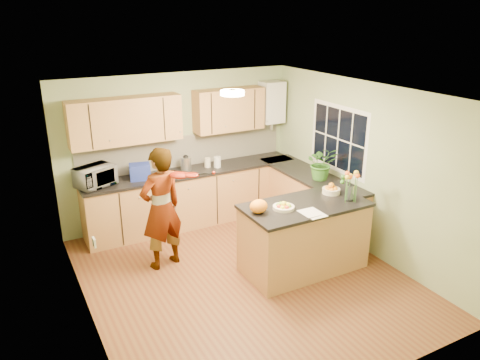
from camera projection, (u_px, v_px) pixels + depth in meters
name	position (u px, v px, depth m)	size (l,w,h in m)	color
floor	(243.00, 277.00, 6.36)	(4.50, 4.50, 0.00)	brown
ceiling	(244.00, 93.00, 5.51)	(4.00, 4.50, 0.02)	silver
wall_back	(179.00, 148.00, 7.80)	(4.00, 0.02, 2.50)	gray
wall_front	(367.00, 275.00, 4.07)	(4.00, 0.02, 2.50)	gray
wall_left	(81.00, 224.00, 5.05)	(0.02, 4.50, 2.50)	gray
wall_right	(364.00, 168.00, 6.82)	(0.02, 4.50, 2.50)	gray
back_counter	(193.00, 196.00, 7.86)	(3.64, 0.62, 0.94)	#AE7645
right_counter	(310.00, 201.00, 7.66)	(0.62, 2.24, 0.94)	#AE7645
splashback	(185.00, 151.00, 7.85)	(3.60, 0.02, 0.52)	silver
upper_cabinets	(171.00, 116.00, 7.37)	(3.20, 0.34, 0.70)	#AE7645
boiler	(272.00, 102.00, 8.20)	(0.40, 0.30, 0.86)	silver
window_right	(338.00, 139.00, 7.21)	(0.01, 1.30, 1.05)	silver
light_switch	(94.00, 242.00, 4.54)	(0.02, 0.09, 0.09)	silver
ceiling_lamp	(232.00, 93.00, 5.77)	(0.30, 0.30, 0.07)	#FFEABF
peninsula_island	(304.00, 237.00, 6.43)	(1.70, 0.87, 0.97)	#AE7645
fruit_dish	(284.00, 206.00, 6.10)	(0.28, 0.28, 0.10)	beige
orange_bowl	(331.00, 189.00, 6.61)	(0.25, 0.25, 0.15)	beige
flower_vase	(351.00, 178.00, 6.27)	(0.26, 0.26, 0.49)	silver
orange_bag	(259.00, 206.00, 5.97)	(0.24, 0.20, 0.18)	orange
papers	(313.00, 213.00, 5.97)	(0.24, 0.33, 0.01)	silver
violinist	(161.00, 209.00, 6.38)	(0.63, 0.42, 1.74)	tan
violin	(179.00, 175.00, 6.11)	(0.62, 0.25, 0.12)	#4D0C04
microwave	(95.00, 176.00, 6.95)	(0.55, 0.37, 0.31)	silver
blue_box	(140.00, 172.00, 7.24)	(0.31, 0.23, 0.25)	navy
kettle	(186.00, 163.00, 7.64)	(0.17, 0.17, 0.31)	silver
jar_cream	(207.00, 162.00, 7.82)	(0.10, 0.10, 0.16)	beige
jar_white	(217.00, 162.00, 7.81)	(0.12, 0.12, 0.18)	silver
potted_plant	(322.00, 163.00, 7.20)	(0.48, 0.41, 0.53)	#367326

